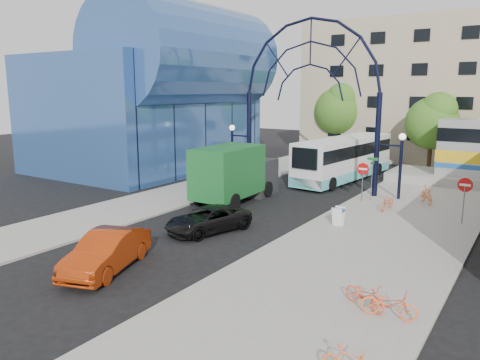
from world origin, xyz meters
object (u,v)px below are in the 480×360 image
Objects in this scene: gateway_arch at (310,69)px; sandwich_board at (338,214)px; street_name_sign at (372,170)px; black_suv at (208,220)px; bike_near_b at (427,195)px; bike_far_c at (389,304)px; red_sedan at (107,251)px; bike_far_a at (365,295)px; bike_near_a at (387,202)px; tree_north_a at (434,120)px; green_truck at (236,173)px; do_not_enter_sign at (465,189)px; city_bus at (344,158)px; stop_sign at (363,172)px; tree_north_b at (340,108)px.

gateway_arch reaches higher than sandwich_board.
black_suv is (-4.91, -10.96, -1.49)m from street_name_sign.
street_name_sign is at bearing 93.46° from sandwich_board.
bike_near_b is 1.06× the size of bike_far_c.
red_sedan is 2.85× the size of bike_far_a.
bike_near_a is at bearing 37.90° from bike_far_a.
tree_north_a is 4.17× the size of bike_far_a.
bike_far_a is (3.76, -28.47, -4.04)m from tree_north_a.
street_name_sign is 0.38× the size of green_truck.
do_not_enter_sign reaches higher than bike_far_a.
green_truck is (-2.31, -5.90, -6.73)m from gateway_arch.
do_not_enter_sign is 13.65m from black_suv.
sandwich_board is at bearing 55.51° from black_suv.
city_bus is at bearing -126.93° from tree_north_a.
city_bus is at bearing 47.47° from bike_far_a.
green_truck is (-7.51, -4.50, -0.31)m from street_name_sign.
sandwich_board is 0.14× the size of tree_north_a.
gateway_arch is at bearing 55.72° from bike_far_a.
bike_far_a is at bearing -95.11° from do_not_enter_sign.
tree_north_a is 13.08m from bike_near_b.
bike_near_a reaches higher than bike_far_c.
bike_far_c is at bearing -81.10° from bike_far_a.
bike_far_c is at bearing -8.49° from red_sedan.
gateway_arch reaches higher than tree_north_a.
green_truck is 4.16× the size of bike_near_a.
sandwich_board is (0.80, -6.02, -1.25)m from stop_sign.
do_not_enter_sign is at bearing -36.13° from city_bus.
gateway_arch is 8.48m from city_bus.
city_bus is 17.40m from black_suv.
green_truck is 16.23m from bike_far_a.
stop_sign is 2.53× the size of sandwich_board.
stop_sign reaches higher than bike_far_c.
tree_north_b is 4.34× the size of bike_near_b.
city_bus is 23.37m from bike_far_a.
red_sedan is at bearing -105.85° from stop_sign.
gateway_arch is 4.87× the size of street_name_sign.
sandwich_board is at bearing -68.41° from tree_north_b.
bike_far_c is at bearing -59.66° from sandwich_board.
tree_north_a is 1.52× the size of black_suv.
gateway_arch is 8.38m from street_name_sign.
tree_north_b is at bearing 126.74° from do_not_enter_sign.
city_bus is (-3.89, 7.00, -0.22)m from stop_sign.
do_not_enter_sign is 12.67m from bike_far_a.
tree_north_a is (0.52, 19.95, 3.86)m from sandwich_board.
gateway_arch is 20.86m from bike_far_a.
black_suv is 11.14m from bike_near_a.
gateway_arch is 8.37m from stop_sign.
city_bus is 9.26m from bike_near_b.
do_not_enter_sign is 4.67m from bike_near_b.
city_bus is 7.45× the size of bike_far_a.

